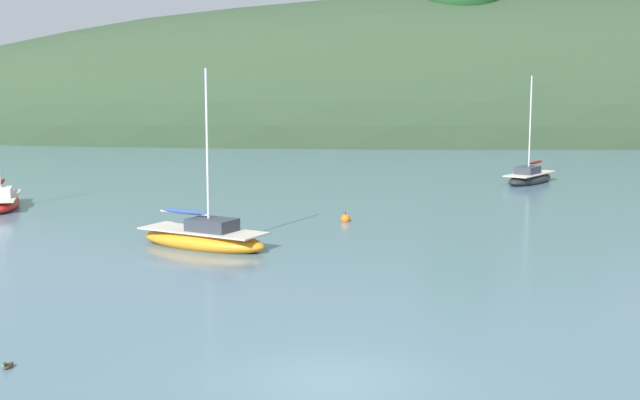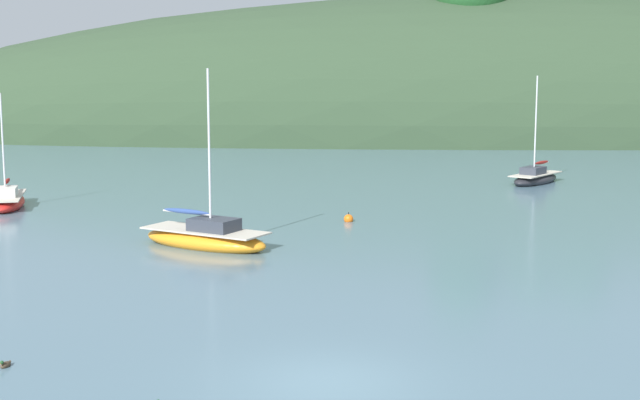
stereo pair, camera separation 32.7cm
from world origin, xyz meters
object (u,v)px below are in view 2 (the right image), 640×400
mooring_buoy_outer (346,219)px  sailboat_red_portside (3,201)px  sailboat_grey_yawl (532,178)px  sailboat_blue_center (203,238)px  duck_straggler (2,365)px

mooring_buoy_outer → sailboat_red_portside: bearing=166.2°
sailboat_grey_yawl → mooring_buoy_outer: size_ratio=12.58×
sailboat_blue_center → duck_straggler: bearing=-101.5°
sailboat_blue_center → sailboat_grey_yawl: size_ratio=1.06×
duck_straggler → sailboat_blue_center: bearing=78.5°
sailboat_red_portside → sailboat_grey_yawl: 31.01m
sailboat_red_portside → sailboat_grey_yawl: bearing=18.3°
sailboat_grey_yawl → sailboat_red_portside: bearing=-161.7°
mooring_buoy_outer → sailboat_blue_center: bearing=-134.9°
sailboat_red_portside → mooring_buoy_outer: sailboat_red_portside is taller
sailboat_red_portside → duck_straggler: size_ratio=14.21×
sailboat_blue_center → mooring_buoy_outer: 8.32m
sailboat_red_portside → sailboat_grey_yawl: (29.44, 9.73, -0.00)m
sailboat_blue_center → sailboat_grey_yawl: bearing=48.0°
sailboat_red_portside → sailboat_grey_yawl: size_ratio=0.89×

